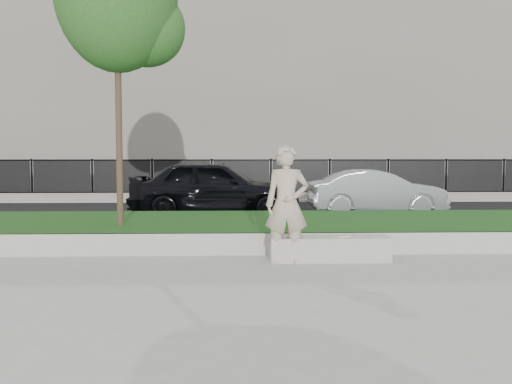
{
  "coord_description": "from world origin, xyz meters",
  "views": [
    {
      "loc": [
        0.35,
        -9.15,
        1.86
      ],
      "look_at": [
        0.69,
        1.2,
        1.13
      ],
      "focal_mm": 40.0,
      "sensor_mm": 36.0,
      "label": 1
    }
  ],
  "objects_px": {
    "man": "(287,205)",
    "stone_bench": "(330,249)",
    "car_dark": "(215,188)",
    "book": "(341,236)",
    "car_silver": "(376,192)"
  },
  "relations": [
    {
      "from": "book",
      "to": "car_dark",
      "type": "bearing_deg",
      "value": 84.02
    },
    {
      "from": "man",
      "to": "car_silver",
      "type": "height_order",
      "value": "man"
    },
    {
      "from": "car_dark",
      "to": "book",
      "type": "bearing_deg",
      "value": -155.84
    },
    {
      "from": "book",
      "to": "car_silver",
      "type": "bearing_deg",
      "value": 45.58
    },
    {
      "from": "stone_bench",
      "to": "man",
      "type": "bearing_deg",
      "value": -164.64
    },
    {
      "from": "man",
      "to": "car_dark",
      "type": "distance_m",
      "value": 6.89
    },
    {
      "from": "stone_bench",
      "to": "man",
      "type": "xyz_separation_m",
      "value": [
        -0.76,
        -0.21,
        0.78
      ]
    },
    {
      "from": "man",
      "to": "car_silver",
      "type": "relative_size",
      "value": 0.5
    },
    {
      "from": "stone_bench",
      "to": "book",
      "type": "xyz_separation_m",
      "value": [
        0.19,
        -0.04,
        0.22
      ]
    },
    {
      "from": "car_dark",
      "to": "car_silver",
      "type": "distance_m",
      "value": 4.73
    },
    {
      "from": "book",
      "to": "car_silver",
      "type": "relative_size",
      "value": 0.06
    },
    {
      "from": "man",
      "to": "stone_bench",
      "type": "bearing_deg",
      "value": 16.3
    },
    {
      "from": "book",
      "to": "car_silver",
      "type": "xyz_separation_m",
      "value": [
        2.3,
        6.98,
        0.26
      ]
    },
    {
      "from": "stone_bench",
      "to": "book",
      "type": "height_order",
      "value": "book"
    },
    {
      "from": "man",
      "to": "book",
      "type": "xyz_separation_m",
      "value": [
        0.95,
        0.17,
        -0.56
      ]
    }
  ]
}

